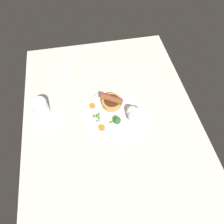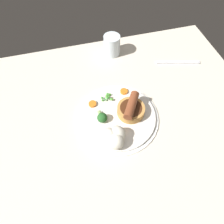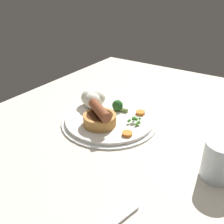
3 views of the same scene
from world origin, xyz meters
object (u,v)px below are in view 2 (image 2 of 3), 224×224
pea_pile (107,97)px  carrot_slice_0 (93,104)px  carrot_slice_2 (124,91)px  drinking_glass (112,45)px  sausage_pudding (131,109)px  cauliflower_floret (114,137)px  broccoli_floret_near (102,117)px  dinner_plate (117,117)px  fork (178,62)px

pea_pile → carrot_slice_0: pea_pile is taller
carrot_slice_2 → drinking_glass: (-1.52, -23.09, 2.46)cm
sausage_pudding → cauliflower_floret: 11.99cm
sausage_pudding → pea_pile: bearing=-109.4°
broccoli_floret_near → drinking_glass: bearing=154.2°
pea_pile → carrot_slice_2: bearing=-167.8°
dinner_plate → cauliflower_floret: bearing=67.6°
cauliflower_floret → fork: (-35.70, -28.20, -3.68)cm
sausage_pudding → broccoli_floret_near: bearing=-56.4°
fork → cauliflower_floret: bearing=53.0°
broccoli_floret_near → fork: 42.44cm
carrot_slice_2 → drinking_glass: drinking_glass is taller
drinking_glass → carrot_slice_2: bearing=86.2°
pea_pile → cauliflower_floret: (2.10, 16.43, 1.56)cm
pea_pile → sausage_pudding: bearing=128.5°
broccoli_floret_near → fork: broccoli_floret_near is taller
carrot_slice_0 → broccoli_floret_near: bearing=105.1°
pea_pile → broccoli_floret_near: broccoli_floret_near is taller
carrot_slice_2 → dinner_plate: bearing=60.7°
pea_pile → cauliflower_floret: 16.64cm
cauliflower_floret → drinking_glass: size_ratio=0.91×
drinking_glass → fork: bearing=153.4°
carrot_slice_0 → carrot_slice_2: 12.58cm
cauliflower_floret → fork: cauliflower_floret is taller
carrot_slice_0 → drinking_glass: bearing=-118.3°
cauliflower_floret → carrot_slice_2: cauliflower_floret is taller
broccoli_floret_near → drinking_glass: (-11.97, -32.58, 1.27)cm
cauliflower_floret → drinking_glass: drinking_glass is taller
fork → broccoli_floret_near: bearing=42.6°
drinking_glass → broccoli_floret_near: bearing=69.8°
cauliflower_floret → fork: 45.64cm
dinner_plate → cauliflower_floret: cauliflower_floret is taller
carrot_slice_2 → fork: (-26.98, -10.34, -1.51)cm
pea_pile → drinking_glass: (-8.14, -24.52, 1.85)cm
dinner_plate → broccoli_floret_near: (5.34, 0.39, 2.44)cm
cauliflower_floret → carrot_slice_2: bearing=-116.0°
carrot_slice_0 → sausage_pudding: bearing=150.8°
broccoli_floret_near → carrot_slice_0: 7.27cm
dinner_plate → cauliflower_floret: size_ratio=3.67×
carrot_slice_2 → fork: bearing=-159.0°
sausage_pudding → carrot_slice_0: sausage_pudding is taller
cauliflower_floret → fork: bearing=-141.7°
pea_pile → fork: (-33.60, -11.77, -2.13)cm
dinner_plate → drinking_glass: drinking_glass is taller
pea_pile → fork: size_ratio=0.25×
pea_pile → fork: pea_pile is taller
sausage_pudding → fork: bearing=157.6°
carrot_slice_0 → drinking_glass: (-13.84, -25.65, 2.46)cm
dinner_plate → pea_pile: pea_pile is taller
broccoli_floret_near → carrot_slice_0: (1.86, -6.92, -1.19)cm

